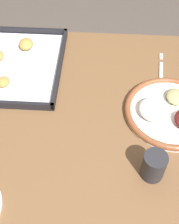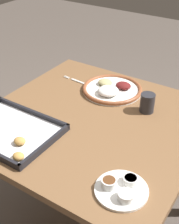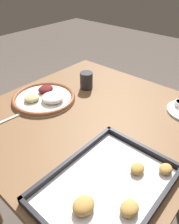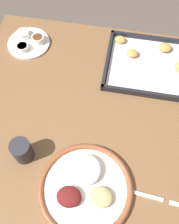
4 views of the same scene
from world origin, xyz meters
name	(u,v)px [view 2 (image 2 of 4)]	position (x,y,z in m)	size (l,w,h in m)	color
dining_table	(92,142)	(0.00, 0.00, 0.63)	(0.91, 0.90, 0.76)	brown
dinner_plate	(112,89)	(0.05, -0.25, 0.78)	(0.30, 0.30, 0.05)	white
fork	(80,82)	(0.23, -0.24, 0.77)	(0.19, 0.03, 0.00)	silver
saucer_plate	(121,188)	(-0.30, 0.29, 0.78)	(0.18, 0.18, 0.04)	white
baking_tray	(7,130)	(0.24, 0.27, 0.77)	(0.40, 0.29, 0.04)	black
drinking_cup	(147,103)	(-0.17, -0.18, 0.81)	(0.06, 0.06, 0.09)	#28282D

